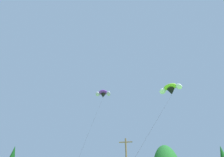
{
  "coord_description": "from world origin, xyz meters",
  "views": [
    {
      "loc": [
        0.61,
        5.12,
        2.37
      ],
      "look_at": [
        -1.97,
        24.14,
        15.12
      ],
      "focal_mm": 30.77,
      "sensor_mm": 36.0,
      "label": 1
    }
  ],
  "objects": [
    {
      "name": "parafoil_kite_high_purple",
      "position": [
        -7.09,
        45.66,
        25.22
      ],
      "size": [
        4.03,
        22.73,
        24.63
      ],
      "color": "purple"
    },
    {
      "name": "parafoil_kite_mid_lime_white",
      "position": [
        6.6,
        33.72,
        18.54
      ],
      "size": [
        10.51,
        16.97,
        17.93
      ],
      "color": "#93D633"
    }
  ]
}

